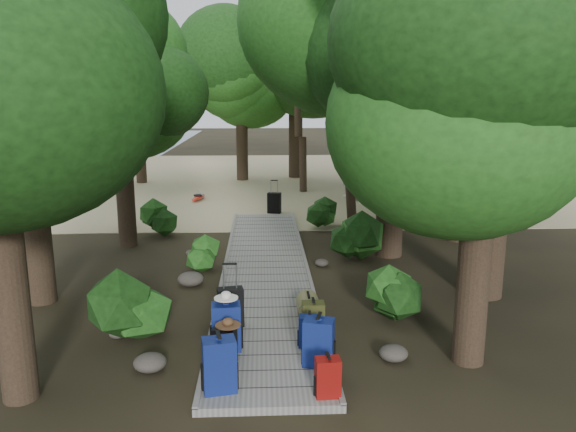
{
  "coord_description": "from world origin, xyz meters",
  "views": [
    {
      "loc": [
        -0.07,
        -11.56,
        4.07
      ],
      "look_at": [
        0.6,
        2.63,
        1.0
      ],
      "focal_mm": 35.0,
      "sensor_mm": 36.0,
      "label": 1
    }
  ],
  "objects_px": {
    "lone_suitcase_on_sand": "(274,203)",
    "duffel_right_khaki": "(308,307)",
    "backpack_left_a": "(219,362)",
    "backpack_right_d": "(313,316)",
    "kayak": "(199,197)",
    "backpack_right_c": "(309,329)",
    "backpack_left_c": "(226,324)",
    "backpack_left_b": "(224,344)",
    "backpack_right_b": "(319,340)",
    "suitcase_on_boardwalk": "(231,307)",
    "backpack_right_a": "(328,375)",
    "sun_lounger": "(354,192)"
  },
  "relations": [
    {
      "from": "backpack_right_c",
      "to": "kayak",
      "type": "distance_m",
      "value": 13.92
    },
    {
      "from": "backpack_right_c",
      "to": "backpack_right_d",
      "type": "bearing_deg",
      "value": 85.53
    },
    {
      "from": "backpack_right_b",
      "to": "duffel_right_khaki",
      "type": "distance_m",
      "value": 1.82
    },
    {
      "from": "backpack_right_b",
      "to": "kayak",
      "type": "distance_m",
      "value": 14.57
    },
    {
      "from": "backpack_right_a",
      "to": "backpack_right_d",
      "type": "xyz_separation_m",
      "value": [
        -0.01,
        2.09,
        -0.01
      ]
    },
    {
      "from": "backpack_left_b",
      "to": "backpack_right_a",
      "type": "xyz_separation_m",
      "value": [
        1.44,
        -1.0,
        -0.01
      ]
    },
    {
      "from": "lone_suitcase_on_sand",
      "to": "duffel_right_khaki",
      "type": "bearing_deg",
      "value": -73.04
    },
    {
      "from": "backpack_right_a",
      "to": "backpack_right_b",
      "type": "relative_size",
      "value": 0.74
    },
    {
      "from": "backpack_right_d",
      "to": "sun_lounger",
      "type": "height_order",
      "value": "backpack_right_d"
    },
    {
      "from": "backpack_right_d",
      "to": "backpack_left_c",
      "type": "bearing_deg",
      "value": -156.29
    },
    {
      "from": "backpack_left_a",
      "to": "backpack_right_c",
      "type": "bearing_deg",
      "value": 33.73
    },
    {
      "from": "backpack_left_b",
      "to": "kayak",
      "type": "distance_m",
      "value": 14.19
    },
    {
      "from": "backpack_left_c",
      "to": "kayak",
      "type": "relative_size",
      "value": 0.3
    },
    {
      "from": "backpack_left_c",
      "to": "backpack_right_c",
      "type": "relative_size",
      "value": 1.49
    },
    {
      "from": "backpack_right_a",
      "to": "lone_suitcase_on_sand",
      "type": "relative_size",
      "value": 0.83
    },
    {
      "from": "backpack_right_c",
      "to": "suitcase_on_boardwalk",
      "type": "xyz_separation_m",
      "value": [
        -1.3,
        0.88,
        0.06
      ]
    },
    {
      "from": "backpack_left_c",
      "to": "backpack_right_a",
      "type": "relative_size",
      "value": 1.42
    },
    {
      "from": "backpack_left_c",
      "to": "duffel_right_khaki",
      "type": "distance_m",
      "value": 1.87
    },
    {
      "from": "backpack_left_c",
      "to": "lone_suitcase_on_sand",
      "type": "xyz_separation_m",
      "value": [
        1.01,
        10.97,
        -0.16
      ]
    },
    {
      "from": "backpack_right_b",
      "to": "backpack_right_d",
      "type": "height_order",
      "value": "backpack_right_b"
    },
    {
      "from": "backpack_left_a",
      "to": "backpack_right_b",
      "type": "relative_size",
      "value": 1.05
    },
    {
      "from": "backpack_right_d",
      "to": "backpack_left_b",
      "type": "bearing_deg",
      "value": -142.35
    },
    {
      "from": "lone_suitcase_on_sand",
      "to": "kayak",
      "type": "distance_m",
      "value": 3.93
    },
    {
      "from": "duffel_right_khaki",
      "to": "kayak",
      "type": "bearing_deg",
      "value": 105.56
    },
    {
      "from": "lone_suitcase_on_sand",
      "to": "backpack_right_c",
      "type": "bearing_deg",
      "value": -73.71
    },
    {
      "from": "sun_lounger",
      "to": "lone_suitcase_on_sand",
      "type": "bearing_deg",
      "value": -117.24
    },
    {
      "from": "backpack_left_b",
      "to": "backpack_right_d",
      "type": "height_order",
      "value": "backpack_left_b"
    },
    {
      "from": "backpack_right_b",
      "to": "backpack_right_d",
      "type": "relative_size",
      "value": 1.38
    },
    {
      "from": "backpack_right_d",
      "to": "backpack_right_b",
      "type": "bearing_deg",
      "value": -90.96
    },
    {
      "from": "backpack_left_b",
      "to": "lone_suitcase_on_sand",
      "type": "relative_size",
      "value": 0.86
    },
    {
      "from": "suitcase_on_boardwalk",
      "to": "sun_lounger",
      "type": "xyz_separation_m",
      "value": [
        4.22,
        12.69,
        -0.16
      ]
    },
    {
      "from": "backpack_right_c",
      "to": "backpack_left_b",
      "type": "bearing_deg",
      "value": -151.36
    },
    {
      "from": "backpack_left_a",
      "to": "backpack_left_c",
      "type": "height_order",
      "value": "backpack_left_c"
    },
    {
      "from": "backpack_left_c",
      "to": "backpack_right_b",
      "type": "xyz_separation_m",
      "value": [
        1.4,
        -0.59,
        -0.02
      ]
    },
    {
      "from": "backpack_right_a",
      "to": "backpack_right_c",
      "type": "relative_size",
      "value": 1.05
    },
    {
      "from": "backpack_left_b",
      "to": "suitcase_on_boardwalk",
      "type": "relative_size",
      "value": 0.9
    },
    {
      "from": "backpack_left_c",
      "to": "backpack_right_d",
      "type": "distance_m",
      "value": 1.56
    },
    {
      "from": "backpack_right_a",
      "to": "duffel_right_khaki",
      "type": "distance_m",
      "value": 2.69
    },
    {
      "from": "backpack_right_b",
      "to": "backpack_right_c",
      "type": "bearing_deg",
      "value": 112.03
    },
    {
      "from": "backpack_right_b",
      "to": "duffel_right_khaki",
      "type": "height_order",
      "value": "backpack_right_b"
    },
    {
      "from": "backpack_left_b",
      "to": "backpack_right_a",
      "type": "height_order",
      "value": "backpack_left_b"
    },
    {
      "from": "backpack_left_c",
      "to": "backpack_left_b",
      "type": "bearing_deg",
      "value": -94.53
    },
    {
      "from": "backpack_right_b",
      "to": "backpack_left_b",
      "type": "bearing_deg",
      "value": -170.27
    },
    {
      "from": "backpack_left_a",
      "to": "backpack_right_d",
      "type": "distance_m",
      "value": 2.38
    },
    {
      "from": "backpack_right_a",
      "to": "backpack_right_d",
      "type": "height_order",
      "value": "backpack_right_a"
    },
    {
      "from": "backpack_left_c",
      "to": "kayak",
      "type": "bearing_deg",
      "value": 93.83
    },
    {
      "from": "backpack_right_a",
      "to": "sun_lounger",
      "type": "bearing_deg",
      "value": 75.88
    },
    {
      "from": "backpack_left_a",
      "to": "backpack_left_c",
      "type": "relative_size",
      "value": 0.99
    },
    {
      "from": "backpack_right_d",
      "to": "kayak",
      "type": "height_order",
      "value": "backpack_right_d"
    },
    {
      "from": "backpack_right_b",
      "to": "backpack_right_c",
      "type": "distance_m",
      "value": 0.66
    }
  ]
}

